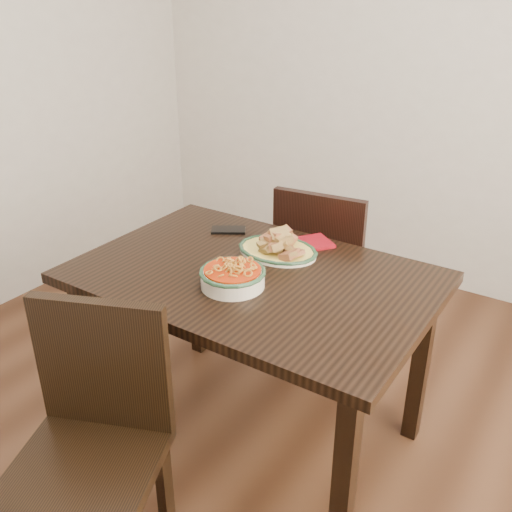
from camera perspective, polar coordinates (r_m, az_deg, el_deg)
The scene contains 9 objects.
floor at distance 2.53m, azimuth -1.97°, elevation -16.81°, with size 3.50×3.50×0.00m, color #3A2012.
wall_back at distance 3.46m, azimuth 15.49°, elevation 18.07°, with size 3.50×0.10×2.60m, color beige.
dining_table at distance 2.13m, azimuth -0.30°, elevation -3.84°, with size 1.29×0.86×0.75m.
chair_far at distance 2.71m, azimuth 6.81°, elevation -0.99°, with size 0.46×0.46×0.89m.
chair_near at distance 1.84m, azimuth -15.92°, elevation -16.57°, with size 0.55×0.55×0.89m.
fish_plate at distance 2.22m, azimuth 2.19°, elevation 1.35°, with size 0.32×0.25×0.11m.
noodle_bowl at distance 1.98m, azimuth -2.36°, elevation -1.90°, with size 0.23×0.23×0.08m.
smartphone at distance 2.44m, azimuth -2.78°, elevation 2.62°, with size 0.14×0.08×0.01m, color black.
napkin at distance 2.33m, azimuth 5.99°, elevation 1.38°, with size 0.14×0.11×0.01m, color maroon.
Camera 1 is at (1.09, -1.51, 1.71)m, focal length 40.00 mm.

